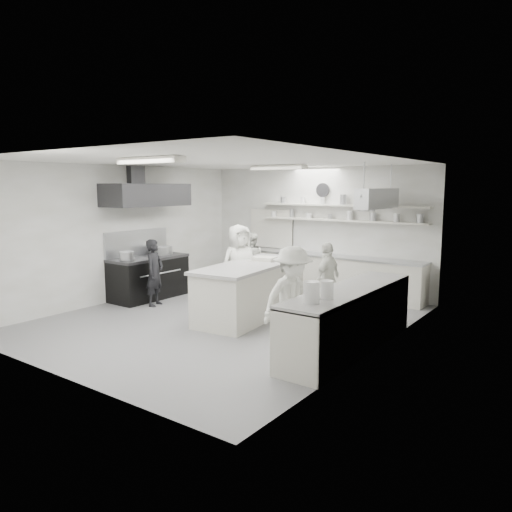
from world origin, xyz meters
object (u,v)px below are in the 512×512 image
Objects in this scene: cook_stove at (155,273)px; right_counter at (349,320)px; stove at (149,279)px; back_counter at (320,274)px; cook_back at (251,261)px; prep_island at (251,291)px.

right_counter is at bearing -111.23° from cook_stove.
cook_stove is (0.64, -0.40, 0.26)m from stove.
back_counter is 3.54× the size of cook_back.
stove is at bearing 175.93° from prep_island.
right_counter is at bearing -22.44° from prep_island.
prep_island is at bearing 2.13° from stove.
cook_stove is (-2.26, -3.20, 0.25)m from back_counter.
cook_stove is (-2.19, -0.51, 0.22)m from prep_island.
prep_island is at bearing -95.73° from cook_stove.
prep_island is 1.89× the size of cook_stove.
prep_island is at bearing 93.78° from cook_back.
cook_stove is 1.01× the size of cook_back.
stove is 1.26× the size of cook_stove.
back_counter is 3.50× the size of cook_stove.
prep_island is 1.91× the size of cook_back.
right_counter is at bearing 112.42° from cook_back.
stove is at bearing 173.48° from right_counter.
back_counter is 1.72m from cook_back.
cook_back is at bearing -157.15° from back_counter.
cook_back reaches higher than prep_island.
prep_island is 2.53m from cook_back.
right_counter is (5.25, -0.60, 0.02)m from stove.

